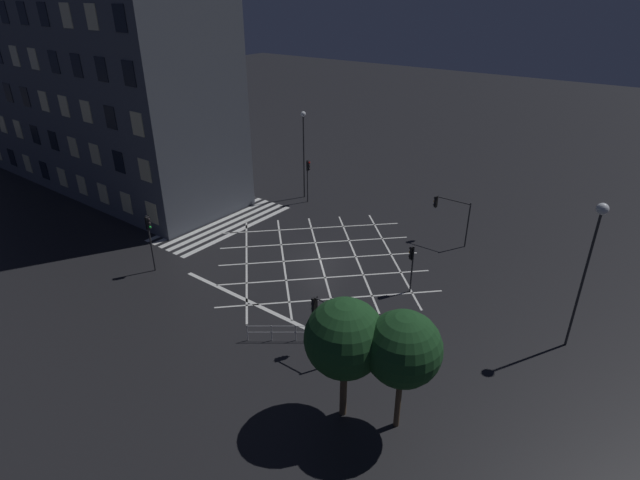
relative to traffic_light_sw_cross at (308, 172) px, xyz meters
name	(u,v)px	position (x,y,z in m)	size (l,w,h in m)	color
ground_plane	(320,259)	(8.41, 7.83, -2.97)	(200.00, 200.00, 0.00)	black
road_markings	(254,238)	(8.85, 1.36, -2.97)	(18.67, 22.63, 0.01)	silver
office_building	(65,37)	(8.41, -23.39, 11.24)	(10.06, 39.10, 28.43)	#4C515B
traffic_light_sw_cross	(308,172)	(0.00, 0.00, 0.00)	(0.36, 0.39, 4.17)	#2D2D30
traffic_light_ne_cross	(325,315)	(17.03, 14.76, -0.34)	(0.36, 2.08, 3.61)	#2D2D30
traffic_light_median_north	(412,259)	(8.33, 15.33, -0.52)	(0.36, 0.39, 3.43)	#2D2D30
traffic_light_se_cross	(150,232)	(17.04, -0.59, 0.11)	(0.36, 0.39, 4.33)	#2D2D30
traffic_light_nw_cross	(449,209)	(-0.22, 14.08, -0.19)	(0.36, 3.10, 3.75)	#2D2D30
street_lamp_east	(594,241)	(7.97, 25.25, 3.73)	(0.62, 0.62, 8.79)	#2D2D30
street_lamp_west	(304,139)	(-0.79, -1.14, 2.81)	(0.49, 0.49, 8.37)	#2D2D30
street_lamp_far	(222,144)	(5.18, -5.71, 2.89)	(0.60, 0.60, 7.63)	#2D2D30
street_tree_near	(345,339)	(19.99, 18.05, 1.48)	(3.68, 3.68, 6.32)	brown
street_tree_far	(403,349)	(19.07, 20.46, 1.50)	(3.42, 3.42, 6.20)	brown
pedestrian_railing	(320,331)	(16.22, 13.79, -2.30)	(5.15, 6.73, 1.05)	#B7B7BC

